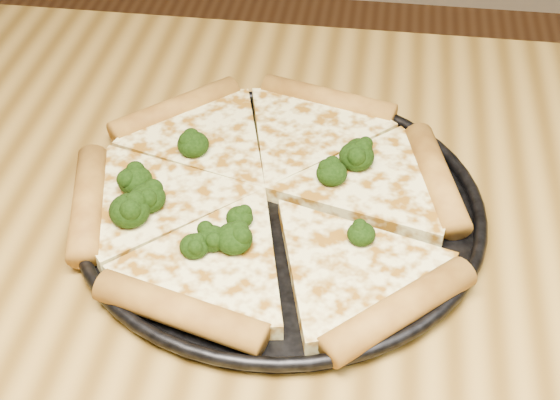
# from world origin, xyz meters

# --- Properties ---
(pizza_pan) EXTENTS (0.34, 0.34, 0.02)m
(pizza_pan) POSITION_xyz_m (-0.10, 0.12, 0.76)
(pizza_pan) COLOR black
(pizza_pan) RESTS_ON dining_table
(pizza) EXTENTS (0.35, 0.35, 0.03)m
(pizza) POSITION_xyz_m (-0.11, 0.13, 0.77)
(pizza) COLOR #F6EF97
(pizza) RESTS_ON pizza_pan
(broccoli_florets) EXTENTS (0.22, 0.16, 0.02)m
(broccoli_florets) POSITION_xyz_m (-0.14, 0.11, 0.78)
(broccoli_florets) COLOR black
(broccoli_florets) RESTS_ON pizza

